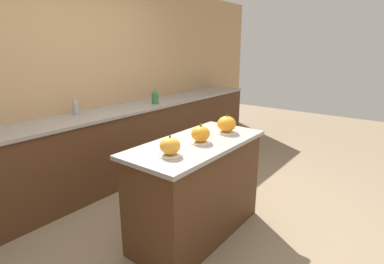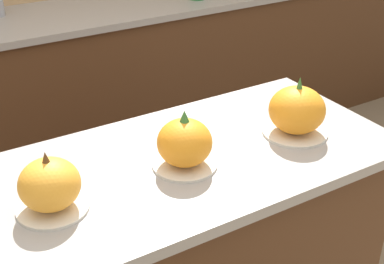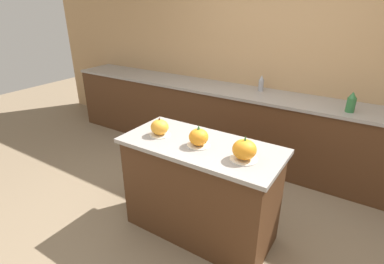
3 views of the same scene
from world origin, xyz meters
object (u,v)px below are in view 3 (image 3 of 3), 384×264
(pumpkin_cake_right, at_px, (244,150))
(bottle_tall, at_px, (261,83))
(pumpkin_cake_left, at_px, (160,128))
(bottle_short, at_px, (351,102))
(pumpkin_cake_center, at_px, (198,137))

(pumpkin_cake_right, relative_size, bottle_tall, 1.05)
(pumpkin_cake_left, bearing_deg, pumpkin_cake_right, -0.77)
(pumpkin_cake_right, height_order, bottle_short, bottle_short)
(pumpkin_cake_right, bearing_deg, pumpkin_cake_center, 177.98)
(pumpkin_cake_left, distance_m, pumpkin_cake_right, 0.79)
(pumpkin_cake_left, relative_size, pumpkin_cake_right, 0.89)
(pumpkin_cake_center, xyz_separation_m, bottle_tall, (-0.11, 1.67, 0.05))
(pumpkin_cake_left, xyz_separation_m, pumpkin_cake_center, (0.39, 0.00, 0.00))
(pumpkin_cake_left, height_order, pumpkin_cake_right, pumpkin_cake_right)
(bottle_tall, distance_m, bottle_short, 1.07)
(pumpkin_cake_center, bearing_deg, pumpkin_cake_right, -2.02)
(pumpkin_cake_left, bearing_deg, pumpkin_cake_center, 0.52)
(pumpkin_cake_center, relative_size, bottle_short, 0.89)
(pumpkin_cake_left, bearing_deg, bottle_short, 47.55)
(pumpkin_cake_center, xyz_separation_m, pumpkin_cake_right, (0.40, -0.01, 0.01))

